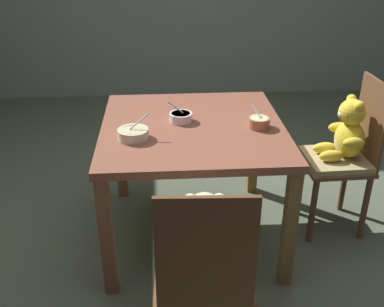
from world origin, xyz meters
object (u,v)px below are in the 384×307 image
porridge_bowl_terracotta_near_right (259,122)px  porridge_bowl_cream_near_left (133,134)px  teddy_chair_near_front (204,257)px  dining_table (193,140)px  teddy_chair_near_right (345,145)px  porridge_bowl_white_center (181,117)px

porridge_bowl_terracotta_near_right → porridge_bowl_cream_near_left: 0.67m
porridge_bowl_cream_near_left → porridge_bowl_terracotta_near_right: bearing=8.3°
teddy_chair_near_front → porridge_bowl_cream_near_left: size_ratio=5.51×
dining_table → teddy_chair_near_front: teddy_chair_near_front is taller
dining_table → porridge_bowl_cream_near_left: bearing=-153.6°
dining_table → teddy_chair_near_right: teddy_chair_near_right is taller
dining_table → porridge_bowl_terracotta_near_right: porridge_bowl_terracotta_near_right is taller
dining_table → teddy_chair_near_front: (-0.02, -0.90, -0.07)m
teddy_chair_near_right → teddy_chair_near_front: bearing=43.8°
porridge_bowl_white_center → porridge_bowl_terracotta_near_right: bearing=-15.0°
teddy_chair_near_right → teddy_chair_near_front: size_ratio=1.02×
teddy_chair_near_front → porridge_bowl_cream_near_left: (-0.29, 0.74, 0.19)m
teddy_chair_near_right → porridge_bowl_cream_near_left: 1.23m
dining_table → porridge_bowl_terracotta_near_right: size_ratio=8.43×
dining_table → porridge_bowl_white_center: 0.14m
teddy_chair_near_front → porridge_bowl_terracotta_near_right: (0.37, 0.84, 0.19)m
teddy_chair_near_front → dining_table: bearing=1.5°
porridge_bowl_cream_near_left → dining_table: bearing=26.4°
dining_table → porridge_bowl_cream_near_left: size_ratio=6.12×
porridge_bowl_white_center → porridge_bowl_cream_near_left: size_ratio=0.81×
dining_table → porridge_bowl_cream_near_left: porridge_bowl_cream_near_left is taller
porridge_bowl_white_center → porridge_bowl_terracotta_near_right: (0.41, -0.11, 0.00)m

